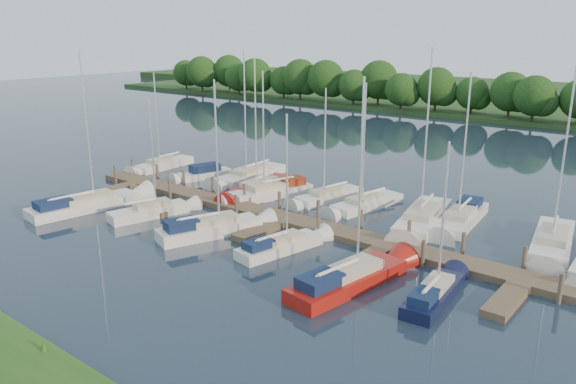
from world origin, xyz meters
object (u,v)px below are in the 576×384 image
Objects in this scene: motorboat at (203,174)px; sailboat_s_2 at (213,230)px; dock at (281,222)px; sailboat_n_5 at (326,198)px; sailboat_n_0 at (162,166)px.

sailboat_s_2 is at bearing 157.52° from motorboat.
sailboat_n_5 is at bearing 96.03° from dock.
sailboat_s_2 is (17.04, -9.80, 0.07)m from sailboat_n_0.
sailboat_s_2 reaches higher than dock.
sailboat_n_0 is 1.68× the size of motorboat.
sailboat_n_5 is (-0.69, 6.50, 0.07)m from dock.
dock is 14.53m from motorboat.
dock is 4.21× the size of sailboat_n_0.
sailboat_n_5 is at bearing -156.86° from motorboat.
sailboat_s_2 is (-2.23, -4.29, 0.15)m from dock.
sailboat_n_0 is 5.80m from motorboat.
dock is at bearing 107.64° from sailboat_n_5.
sailboat_s_2 reaches higher than sailboat_n_5.
sailboat_n_5 is at bearing 102.96° from sailboat_s_2.
sailboat_n_5 is at bearing -179.74° from sailboat_n_0.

